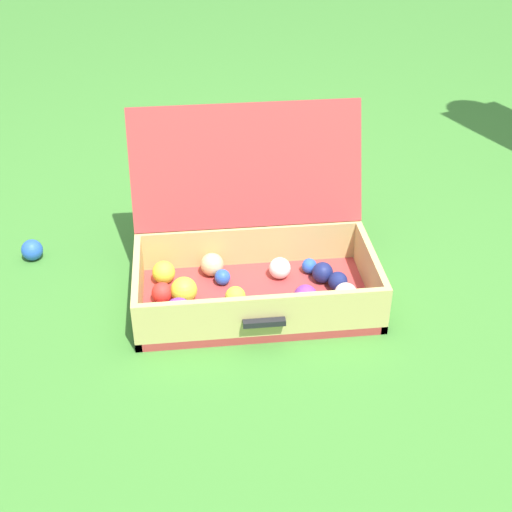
% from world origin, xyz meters
% --- Properties ---
extents(ground_plane, '(16.00, 16.00, 0.00)m').
position_xyz_m(ground_plane, '(0.00, 0.00, 0.00)').
color(ground_plane, '#3D7A2D').
extents(open_suitcase, '(0.67, 0.51, 0.48)m').
position_xyz_m(open_suitcase, '(-0.09, 0.10, 0.11)').
color(open_suitcase, '#B23838').
rests_on(open_suitcase, ground).
extents(stray_ball_on_grass, '(0.07, 0.07, 0.07)m').
position_xyz_m(stray_ball_on_grass, '(-0.74, 0.34, 0.03)').
color(stray_ball_on_grass, blue).
rests_on(stray_ball_on_grass, ground).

